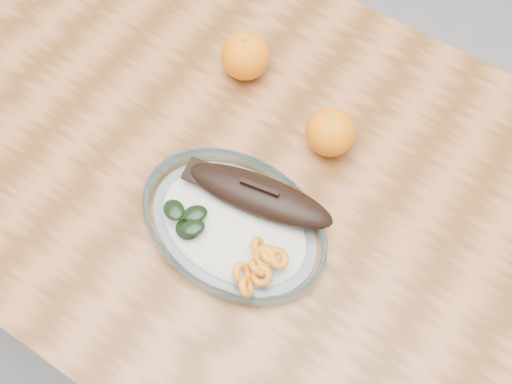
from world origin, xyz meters
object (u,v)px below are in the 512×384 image
orange_left (245,56)px  dining_table (252,199)px  plated_meal (235,222)px  orange_right (330,132)px

orange_left → dining_table: bearing=-53.2°
plated_meal → orange_right: bearing=80.8°
dining_table → plated_meal: bearing=-70.3°
plated_meal → dining_table: bearing=112.5°
dining_table → orange_right: size_ratio=15.47×
orange_left → orange_right: orange_left is taller
plated_meal → orange_left: (-0.15, 0.25, 0.02)m
dining_table → orange_left: 0.24m
orange_left → orange_right: bearing=-14.8°
dining_table → orange_left: orange_left is taller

